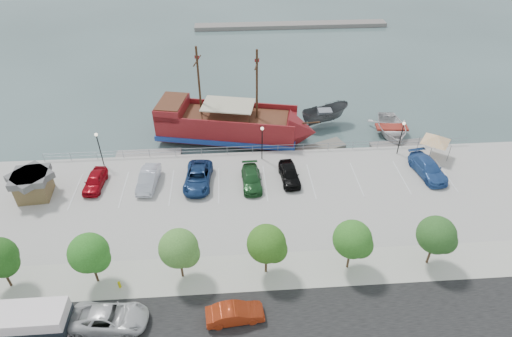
{
  "coord_description": "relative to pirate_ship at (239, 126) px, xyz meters",
  "views": [
    {
      "loc": [
        -3.49,
        -33.73,
        28.7
      ],
      "look_at": [
        -1.0,
        2.0,
        2.0
      ],
      "focal_mm": 30.0,
      "sensor_mm": 36.0,
      "label": 1
    }
  ],
  "objects": [
    {
      "name": "parked_car_d",
      "position": [
        0.95,
        -10.26,
        -0.4
      ],
      "size": [
        2.14,
        5.01,
        1.44
      ],
      "primitive_type": "imported",
      "rotation": [
        0.0,
        0.0,
        0.03
      ],
      "color": "#1D4D22",
      "rests_on": "land_slab"
    },
    {
      "name": "parked_car_e",
      "position": [
        5.08,
        -9.77,
        -0.32
      ],
      "size": [
        2.19,
        4.81,
        1.6
      ],
      "primitive_type": "imported",
      "rotation": [
        0.0,
        0.0,
        0.07
      ],
      "color": "black",
      "rests_on": "land_slab"
    },
    {
      "name": "ground",
      "position": [
        2.45,
        -12.17,
        -2.12
      ],
      "size": [
        160.0,
        160.0,
        0.0
      ],
      "primitive_type": "plane",
      "color": "#3A504F"
    },
    {
      "name": "parked_car_a",
      "position": [
        -15.56,
        -9.47,
        -0.36
      ],
      "size": [
        2.13,
        4.57,
        1.51
      ],
      "primitive_type": "imported",
      "rotation": [
        0.0,
        0.0,
        -0.08
      ],
      "color": "#9D0711",
      "rests_on": "land_slab"
    },
    {
      "name": "tree_d",
      "position": [
        1.59,
        -22.25,
        2.18
      ],
      "size": [
        3.3,
        3.2,
        5.0
      ],
      "color": "#473321",
      "rests_on": "sidewalk"
    },
    {
      "name": "pirate_ship",
      "position": [
        0.0,
        0.0,
        0.0
      ],
      "size": [
        20.4,
        9.35,
        12.65
      ],
      "rotation": [
        0.0,
        0.0,
        -0.21
      ],
      "color": "maroon",
      "rests_on": "ground"
    },
    {
      "name": "canopy_tent",
      "position": [
        22.27,
        -6.5,
        1.77
      ],
      "size": [
        4.55,
        4.55,
        3.32
      ],
      "rotation": [
        0.0,
        0.0,
        0.16
      ],
      "color": "slate",
      "rests_on": "land_slab"
    },
    {
      "name": "fire_hydrant",
      "position": [
        -10.6,
        -22.97,
        -0.73
      ],
      "size": [
        0.24,
        0.24,
        0.71
      ],
      "rotation": [
        0.0,
        0.0,
        -0.34
      ],
      "color": "#CCC40A",
      "rests_on": "sidewalk"
    },
    {
      "name": "parked_car_h",
      "position": [
        20.34,
        -9.86,
        -0.29
      ],
      "size": [
        3.19,
        6.01,
        1.66
      ],
      "primitive_type": "imported",
      "rotation": [
        0.0,
        0.0,
        0.16
      ],
      "color": "#2D569B",
      "rests_on": "land_slab"
    },
    {
      "name": "tree_e",
      "position": [
        8.59,
        -22.25,
        2.18
      ],
      "size": [
        3.3,
        3.2,
        5.0
      ],
      "color": "#473321",
      "rests_on": "sidewalk"
    },
    {
      "name": "lamp_post_mid",
      "position": [
        2.45,
        -5.67,
        1.82
      ],
      "size": [
        0.36,
        0.36,
        4.28
      ],
      "color": "black",
      "rests_on": "land_slab"
    },
    {
      "name": "shuttle_bus",
      "position": [
        -16.92,
        -26.67,
        0.1
      ],
      "size": [
        7.12,
        2.54,
        2.5
      ],
      "rotation": [
        0.0,
        0.0,
        0.0
      ],
      "color": "white",
      "rests_on": "street"
    },
    {
      "name": "lamp_post_left",
      "position": [
        -15.55,
        -5.67,
        1.82
      ],
      "size": [
        0.36,
        0.36,
        4.28
      ],
      "color": "black",
      "rests_on": "land_slab"
    },
    {
      "name": "tree_c",
      "position": [
        -5.41,
        -22.25,
        2.18
      ],
      "size": [
        3.3,
        3.2,
        5.0
      ],
      "color": "#473321",
      "rests_on": "sidewalk"
    },
    {
      "name": "tree_f",
      "position": [
        15.59,
        -22.25,
        2.18
      ],
      "size": [
        3.3,
        3.2,
        5.0
      ],
      "color": "#473321",
      "rests_on": "sidewalk"
    },
    {
      "name": "lamp_post_right",
      "position": [
        18.45,
        -5.67,
        1.82
      ],
      "size": [
        0.36,
        0.36,
        4.28
      ],
      "color": "black",
      "rests_on": "land_slab"
    },
    {
      "name": "street_sedan",
      "position": [
        -1.29,
        -26.6,
        -0.39
      ],
      "size": [
        4.54,
        1.97,
        1.45
      ],
      "primitive_type": "imported",
      "rotation": [
        0.0,
        0.0,
        1.67
      ],
      "color": "#B03213",
      "rests_on": "street"
    },
    {
      "name": "shed",
      "position": [
        -21.32,
        -10.6,
        0.38
      ],
      "size": [
        3.7,
        3.7,
        2.81
      ],
      "rotation": [
        0.0,
        0.0,
        0.09
      ],
      "color": "brown",
      "rests_on": "land_slab"
    },
    {
      "name": "parked_car_b",
      "position": [
        -9.93,
        -9.61,
        -0.31
      ],
      "size": [
        2.21,
        5.08,
        1.62
      ],
      "primitive_type": "imported",
      "rotation": [
        0.0,
        0.0,
        -0.1
      ],
      "color": "silver",
      "rests_on": "land_slab"
    },
    {
      "name": "tree_b",
      "position": [
        -12.41,
        -22.25,
        2.18
      ],
      "size": [
        3.3,
        3.2,
        5.0
      ],
      "color": "#473321",
      "rests_on": "sidewalk"
    },
    {
      "name": "patrol_boat",
      "position": [
        11.49,
        3.08,
        -0.82
      ],
      "size": [
        7.18,
        4.44,
        2.61
      ],
      "primitive_type": "imported",
      "rotation": [
        0.0,
        0.0,
        1.88
      ],
      "color": "#47494B",
      "rests_on": "ground"
    },
    {
      "name": "sidewalk",
      "position": [
        2.45,
        -22.17,
        -1.1
      ],
      "size": [
        100.0,
        4.0,
        0.05
      ],
      "primitive_type": "cube",
      "color": "beige",
      "rests_on": "land_slab"
    },
    {
      "name": "dock_west",
      "position": [
        -11.01,
        -2.97,
        -1.9
      ],
      "size": [
        7.73,
        2.25,
        0.44
      ],
      "primitive_type": "cube",
      "rotation": [
        0.0,
        0.0,
        0.01
      ],
      "color": "gray",
      "rests_on": "ground"
    },
    {
      "name": "dock_mid",
      "position": [
        9.5,
        -2.97,
        -1.91
      ],
      "size": [
        7.45,
        4.68,
        0.41
      ],
      "primitive_type": "cube",
      "rotation": [
        0.0,
        0.0,
        0.4
      ],
      "color": "slate",
      "rests_on": "ground"
    },
    {
      "name": "seawall_railing",
      "position": [
        2.45,
        -4.37,
        -0.59
      ],
      "size": [
        50.0,
        0.06,
        1.0
      ],
      "color": "gray",
      "rests_on": "land_slab"
    },
    {
      "name": "street_van",
      "position": [
        -10.63,
        -26.38,
        -0.32
      ],
      "size": [
        5.96,
        3.13,
        1.6
      ],
      "primitive_type": "imported",
      "rotation": [
        0.0,
        0.0,
        1.49
      ],
      "color": "silver",
      "rests_on": "street"
    },
    {
      "name": "speedboat",
      "position": [
        19.7,
        0.06,
        -1.36
      ],
      "size": [
        5.82,
        7.71,
        1.51
      ],
      "primitive_type": "imported",
      "rotation": [
        0.0,
        0.0,
        -0.09
      ],
      "color": "silver",
      "rests_on": "ground"
    },
    {
      "name": "street",
      "position": [
        2.45,
        -28.17,
        -1.11
      ],
      "size": [
        100.0,
        8.0,
        0.04
      ],
      "primitive_type": "cube",
      "color": "black",
      "rests_on": "land_slab"
    },
    {
      "name": "parked_car_c",
      "position": [
        -4.7,
        -9.74,
        -0.3
      ],
      "size": [
        3.15,
        6.07,
        1.63
      ],
      "primitive_type": "imported",
      "rotation": [
        0.0,
        0.0,
        -0.08
      ],
      "color": "navy",
      "rests_on": "land_slab"
    },
    {
      "name": "far_shore",
      "position": [
        12.45,
        42.83,
        -1.72
      ],
      "size": [
        40.0,
        3.0,
        0.8
      ],
      "primitive_type": "cube",
      "color": "gray",
      "rests_on": "ground"
    },
    {
      "name": "dock_east",
      "position": [
        19.89,
        -2.97,
        -1.91
      ],
      "size": [
        7.32,
        2.54,
        0.41
      ],
      "primitive_type": "cube",
      "rotation": [
        0.0,
        0.0,
        0.07
      ],
      "color": "gray",
      "rests_on": "ground"
    }
  ]
}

